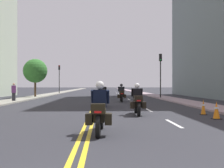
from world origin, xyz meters
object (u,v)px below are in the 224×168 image
at_px(traffic_light_far, 59,74).
at_px(street_tree_1, 35,71).
at_px(traffic_light_near, 160,68).
at_px(motorcycle_1, 137,102).
at_px(motorcycle_2, 102,97).
at_px(motorcycle_0, 100,112).
at_px(pedestrian_0, 14,92).
at_px(traffic_cone_2, 203,107).
at_px(motorcycle_3, 121,94).
at_px(traffic_cone_1, 216,110).

bearing_deg(traffic_light_far, street_tree_1, -91.78).
distance_m(traffic_light_near, street_tree_1, 14.65).
xyz_separation_m(motorcycle_1, traffic_light_near, (4.69, 16.61, 2.73)).
height_order(motorcycle_2, traffic_light_near, traffic_light_near).
relative_size(motorcycle_2, traffic_light_far, 0.43).
xyz_separation_m(motorcycle_0, pedestrian_0, (-7.64, 15.98, 0.21)).
bearing_deg(traffic_light_near, traffic_light_far, 127.66).
bearing_deg(traffic_light_far, motorcycle_2, -75.77).
height_order(traffic_light_near, pedestrian_0, traffic_light_near).
bearing_deg(motorcycle_1, traffic_cone_2, 1.10).
distance_m(motorcycle_3, traffic_light_far, 25.77).
distance_m(motorcycle_2, traffic_cone_2, 7.27).
height_order(motorcycle_0, traffic_cone_2, motorcycle_0).
bearing_deg(traffic_cone_1, traffic_cone_2, 87.91).
distance_m(motorcycle_1, street_tree_1, 21.79).
xyz_separation_m(traffic_light_near, pedestrian_0, (-14.17, -5.91, -2.52)).
distance_m(traffic_cone_2, street_tree_1, 23.53).
xyz_separation_m(motorcycle_3, traffic_light_far, (-9.18, 23.92, 2.74)).
bearing_deg(traffic_cone_1, pedestrian_0, 135.52).
height_order(motorcycle_0, pedestrian_0, pedestrian_0).
bearing_deg(traffic_cone_1, motorcycle_3, 104.75).
distance_m(traffic_cone_1, pedestrian_0, 17.84).
relative_size(motorcycle_0, pedestrian_0, 1.36).
relative_size(pedestrian_0, street_tree_1, 0.37).
height_order(traffic_cone_1, street_tree_1, street_tree_1).
relative_size(traffic_cone_1, traffic_light_far, 0.16).
distance_m(traffic_cone_1, traffic_cone_2, 1.74).
bearing_deg(traffic_light_near, motorcycle_0, -106.60).
height_order(motorcycle_3, street_tree_1, street_tree_1).
bearing_deg(traffic_light_far, traffic_light_near, -52.34).
bearing_deg(traffic_cone_2, pedestrian_0, 139.93).
height_order(motorcycle_2, traffic_cone_2, motorcycle_2).
height_order(motorcycle_3, traffic_light_near, traffic_light_near).
relative_size(traffic_cone_2, traffic_light_far, 0.16).
xyz_separation_m(motorcycle_0, traffic_light_far, (-7.39, 39.92, 2.75)).
xyz_separation_m(motorcycle_2, traffic_light_far, (-7.48, 29.49, 2.74)).
relative_size(traffic_light_near, street_tree_1, 1.08).
bearing_deg(motorcycle_1, motorcycle_3, 92.34).
bearing_deg(pedestrian_0, motorcycle_3, -7.85).
xyz_separation_m(traffic_light_far, street_tree_1, (-0.47, -15.29, -0.24)).
height_order(traffic_light_far, pedestrian_0, traffic_light_far).
relative_size(motorcycle_0, street_tree_1, 0.50).
bearing_deg(motorcycle_1, traffic_light_near, 76.32).
relative_size(motorcycle_3, traffic_cone_1, 2.78).
distance_m(motorcycle_1, traffic_light_near, 17.48).
distance_m(motorcycle_1, traffic_light_far, 35.95).
relative_size(motorcycle_3, traffic_light_near, 0.44).
xyz_separation_m(motorcycle_3, street_tree_1, (-9.65, 8.63, 2.50)).
relative_size(traffic_light_far, street_tree_1, 1.07).
bearing_deg(traffic_light_far, motorcycle_0, -79.51).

